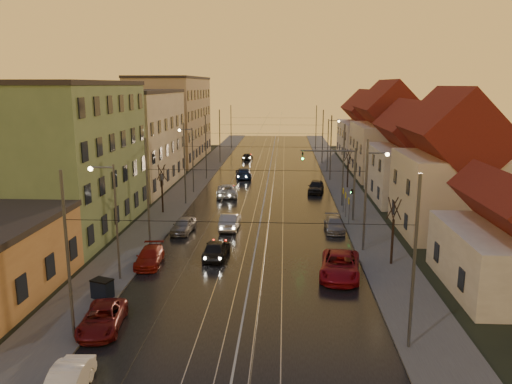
% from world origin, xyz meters
% --- Properties ---
extents(ground, '(160.00, 160.00, 0.00)m').
position_xyz_m(ground, '(0.00, 0.00, 0.00)').
color(ground, black).
rests_on(ground, ground).
extents(road, '(16.00, 120.00, 0.04)m').
position_xyz_m(road, '(0.00, 40.00, 0.02)').
color(road, black).
rests_on(road, ground).
extents(sidewalk_left, '(4.00, 120.00, 0.15)m').
position_xyz_m(sidewalk_left, '(-10.00, 40.00, 0.07)').
color(sidewalk_left, '#4C4C4C').
rests_on(sidewalk_left, ground).
extents(sidewalk_right, '(4.00, 120.00, 0.15)m').
position_xyz_m(sidewalk_right, '(10.00, 40.00, 0.07)').
color(sidewalk_right, '#4C4C4C').
rests_on(sidewalk_right, ground).
extents(tram_rail_0, '(0.06, 120.00, 0.03)m').
position_xyz_m(tram_rail_0, '(-2.20, 40.00, 0.06)').
color(tram_rail_0, gray).
rests_on(tram_rail_0, road).
extents(tram_rail_1, '(0.06, 120.00, 0.03)m').
position_xyz_m(tram_rail_1, '(-0.77, 40.00, 0.06)').
color(tram_rail_1, gray).
rests_on(tram_rail_1, road).
extents(tram_rail_2, '(0.06, 120.00, 0.03)m').
position_xyz_m(tram_rail_2, '(0.77, 40.00, 0.06)').
color(tram_rail_2, gray).
rests_on(tram_rail_2, road).
extents(tram_rail_3, '(0.06, 120.00, 0.03)m').
position_xyz_m(tram_rail_3, '(2.20, 40.00, 0.06)').
color(tram_rail_3, gray).
rests_on(tram_rail_3, road).
extents(apartment_left_1, '(10.00, 18.00, 13.00)m').
position_xyz_m(apartment_left_1, '(-17.50, 14.00, 6.50)').
color(apartment_left_1, '#607C4F').
rests_on(apartment_left_1, ground).
extents(apartment_left_2, '(10.00, 20.00, 12.00)m').
position_xyz_m(apartment_left_2, '(-17.50, 34.00, 6.00)').
color(apartment_left_2, '#BBAB90').
rests_on(apartment_left_2, ground).
extents(apartment_left_3, '(10.00, 24.00, 14.00)m').
position_xyz_m(apartment_left_3, '(-17.50, 58.00, 7.00)').
color(apartment_left_3, tan).
rests_on(apartment_left_3, ground).
extents(house_right_1, '(8.67, 10.20, 10.80)m').
position_xyz_m(house_right_1, '(17.00, 15.00, 5.45)').
color(house_right_1, beige).
rests_on(house_right_1, ground).
extents(house_right_2, '(9.18, 12.24, 9.20)m').
position_xyz_m(house_right_2, '(17.00, 28.00, 4.64)').
color(house_right_2, beige).
rests_on(house_right_2, ground).
extents(house_right_3, '(9.18, 14.28, 11.50)m').
position_xyz_m(house_right_3, '(17.00, 43.00, 5.80)').
color(house_right_3, beige).
rests_on(house_right_3, ground).
extents(house_right_4, '(9.18, 16.32, 10.00)m').
position_xyz_m(house_right_4, '(17.00, 61.00, 5.05)').
color(house_right_4, beige).
rests_on(house_right_4, ground).
extents(catenary_pole_l_0, '(0.16, 0.16, 9.00)m').
position_xyz_m(catenary_pole_l_0, '(-8.60, -6.00, 4.50)').
color(catenary_pole_l_0, '#595B60').
rests_on(catenary_pole_l_0, ground).
extents(catenary_pole_r_0, '(0.16, 0.16, 9.00)m').
position_xyz_m(catenary_pole_r_0, '(8.60, -6.00, 4.50)').
color(catenary_pole_r_0, '#595B60').
rests_on(catenary_pole_r_0, ground).
extents(catenary_pole_l_1, '(0.16, 0.16, 9.00)m').
position_xyz_m(catenary_pole_l_1, '(-8.60, 9.00, 4.50)').
color(catenary_pole_l_1, '#595B60').
rests_on(catenary_pole_l_1, ground).
extents(catenary_pole_r_1, '(0.16, 0.16, 9.00)m').
position_xyz_m(catenary_pole_r_1, '(8.60, 9.00, 4.50)').
color(catenary_pole_r_1, '#595B60').
rests_on(catenary_pole_r_1, ground).
extents(catenary_pole_l_2, '(0.16, 0.16, 9.00)m').
position_xyz_m(catenary_pole_l_2, '(-8.60, 24.00, 4.50)').
color(catenary_pole_l_2, '#595B60').
rests_on(catenary_pole_l_2, ground).
extents(catenary_pole_r_2, '(0.16, 0.16, 9.00)m').
position_xyz_m(catenary_pole_r_2, '(8.60, 24.00, 4.50)').
color(catenary_pole_r_2, '#595B60').
rests_on(catenary_pole_r_2, ground).
extents(catenary_pole_l_3, '(0.16, 0.16, 9.00)m').
position_xyz_m(catenary_pole_l_3, '(-8.60, 39.00, 4.50)').
color(catenary_pole_l_3, '#595B60').
rests_on(catenary_pole_l_3, ground).
extents(catenary_pole_r_3, '(0.16, 0.16, 9.00)m').
position_xyz_m(catenary_pole_r_3, '(8.60, 39.00, 4.50)').
color(catenary_pole_r_3, '#595B60').
rests_on(catenary_pole_r_3, ground).
extents(catenary_pole_l_4, '(0.16, 0.16, 9.00)m').
position_xyz_m(catenary_pole_l_4, '(-8.60, 54.00, 4.50)').
color(catenary_pole_l_4, '#595B60').
rests_on(catenary_pole_l_4, ground).
extents(catenary_pole_r_4, '(0.16, 0.16, 9.00)m').
position_xyz_m(catenary_pole_r_4, '(8.60, 54.00, 4.50)').
color(catenary_pole_r_4, '#595B60').
rests_on(catenary_pole_r_4, ground).
extents(catenary_pole_l_5, '(0.16, 0.16, 9.00)m').
position_xyz_m(catenary_pole_l_5, '(-8.60, 72.00, 4.50)').
color(catenary_pole_l_5, '#595B60').
rests_on(catenary_pole_l_5, ground).
extents(catenary_pole_r_5, '(0.16, 0.16, 9.00)m').
position_xyz_m(catenary_pole_r_5, '(8.60, 72.00, 4.50)').
color(catenary_pole_r_5, '#595B60').
rests_on(catenary_pole_r_5, ground).
extents(street_lamp_0, '(1.75, 0.32, 8.00)m').
position_xyz_m(street_lamp_0, '(-9.10, 2.00, 4.89)').
color(street_lamp_0, '#595B60').
rests_on(street_lamp_0, ground).
extents(street_lamp_1, '(1.75, 0.32, 8.00)m').
position_xyz_m(street_lamp_1, '(9.10, 10.00, 4.89)').
color(street_lamp_1, '#595B60').
rests_on(street_lamp_1, ground).
extents(street_lamp_2, '(1.75, 0.32, 8.00)m').
position_xyz_m(street_lamp_2, '(-9.10, 30.00, 4.89)').
color(street_lamp_2, '#595B60').
rests_on(street_lamp_2, ground).
extents(street_lamp_3, '(1.75, 0.32, 8.00)m').
position_xyz_m(street_lamp_3, '(9.10, 46.00, 4.89)').
color(street_lamp_3, '#595B60').
rests_on(street_lamp_3, ground).
extents(traffic_light_mast, '(5.30, 0.32, 7.20)m').
position_xyz_m(traffic_light_mast, '(7.99, 18.00, 4.60)').
color(traffic_light_mast, '#595B60').
rests_on(traffic_light_mast, ground).
extents(bare_tree_0, '(1.09, 1.09, 5.11)m').
position_xyz_m(bare_tree_0, '(-10.20, 20.00, 2.49)').
color(bare_tree_0, black).
rests_on(bare_tree_0, ground).
extents(bare_tree_1, '(1.09, 1.09, 5.11)m').
position_xyz_m(bare_tree_1, '(10.20, 6.00, 2.49)').
color(bare_tree_1, black).
rests_on(bare_tree_1, ground).
extents(bare_tree_2, '(1.09, 1.09, 5.11)m').
position_xyz_m(bare_tree_2, '(10.40, 34.00, 2.49)').
color(bare_tree_2, black).
rests_on(bare_tree_2, ground).
extents(driving_car_0, '(1.91, 4.34, 1.45)m').
position_xyz_m(driving_car_0, '(-2.89, 6.99, 0.73)').
color(driving_car_0, black).
rests_on(driving_car_0, ground).
extents(driving_car_1, '(1.68, 4.53, 1.48)m').
position_xyz_m(driving_car_1, '(-2.67, 14.81, 0.74)').
color(driving_car_1, '#A2A2A7').
rests_on(driving_car_1, ground).
extents(driving_car_2, '(2.86, 5.40, 1.45)m').
position_xyz_m(driving_car_2, '(-4.48, 28.53, 0.72)').
color(driving_car_2, silver).
rests_on(driving_car_2, ground).
extents(driving_car_3, '(2.80, 5.41, 1.50)m').
position_xyz_m(driving_car_3, '(-3.50, 40.35, 0.75)').
color(driving_car_3, '#172747').
rests_on(driving_car_3, ground).
extents(driving_car_4, '(1.91, 3.89, 1.28)m').
position_xyz_m(driving_car_4, '(-4.23, 57.80, 0.64)').
color(driving_car_4, black).
rests_on(driving_car_4, ground).
extents(parked_left_0, '(1.59, 4.01, 1.30)m').
position_xyz_m(parked_left_0, '(-6.86, -10.90, 0.65)').
color(parked_left_0, white).
rests_on(parked_left_0, ground).
extents(parked_left_1, '(2.54, 4.67, 1.24)m').
position_xyz_m(parked_left_1, '(-7.53, -4.79, 0.62)').
color(parked_left_1, maroon).
rests_on(parked_left_1, ground).
extents(parked_left_2, '(2.04, 4.39, 1.24)m').
position_xyz_m(parked_left_2, '(-7.60, 5.15, 0.62)').
color(parked_left_2, maroon).
rests_on(parked_left_2, ground).
extents(parked_left_3, '(1.96, 4.11, 1.36)m').
position_xyz_m(parked_left_3, '(-6.73, 13.45, 0.68)').
color(parked_left_3, gray).
rests_on(parked_left_3, ground).
extents(parked_right_0, '(3.34, 5.99, 1.58)m').
position_xyz_m(parked_right_0, '(6.20, 3.65, 0.79)').
color(parked_right_0, maroon).
rests_on(parked_right_0, ground).
extents(parked_right_1, '(1.72, 4.20, 1.22)m').
position_xyz_m(parked_right_1, '(6.88, 14.70, 0.61)').
color(parked_right_1, gray).
rests_on(parked_right_1, ground).
extents(parked_right_2, '(2.37, 4.65, 1.52)m').
position_xyz_m(parked_right_2, '(6.20, 31.12, 0.76)').
color(parked_right_2, black).
rests_on(parked_right_2, ground).
extents(dumpster, '(1.40, 1.17, 1.10)m').
position_xyz_m(dumpster, '(-8.87, -1.08, 0.70)').
color(dumpster, black).
rests_on(dumpster, sidewalk_left).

